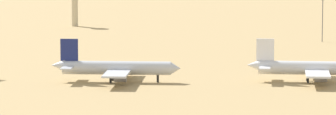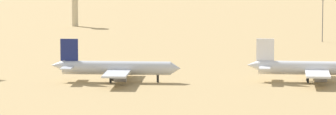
{
  "view_description": "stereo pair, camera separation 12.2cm",
  "coord_description": "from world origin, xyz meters",
  "px_view_note": "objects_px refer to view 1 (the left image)",
  "views": [
    {
      "loc": [
        29.38,
        -311.91,
        44.61
      ],
      "look_at": [
        15.39,
        9.16,
        6.0
      ],
      "focal_mm": 108.19,
      "sensor_mm": 36.0,
      "label": 1
    },
    {
      "loc": [
        29.5,
        -311.91,
        44.61
      ],
      "look_at": [
        15.39,
        9.16,
        6.0
      ],
      "focal_mm": 108.19,
      "sensor_mm": 36.0,
      "label": 2
    }
  ],
  "objects_px": {
    "parked_jet_navy_2": "(115,68)",
    "parked_jet_white_3": "(312,68)",
    "control_tower": "(75,1)",
    "light_pole_west": "(323,17)"
  },
  "relations": [
    {
      "from": "parked_jet_navy_2",
      "to": "parked_jet_white_3",
      "type": "distance_m",
      "value": 60.38
    },
    {
      "from": "parked_jet_navy_2",
      "to": "parked_jet_white_3",
      "type": "relative_size",
      "value": 1.0
    },
    {
      "from": "parked_jet_navy_2",
      "to": "control_tower",
      "type": "distance_m",
      "value": 196.99
    },
    {
      "from": "parked_jet_white_3",
      "to": "parked_jet_navy_2",
      "type": "bearing_deg",
      "value": -174.23
    },
    {
      "from": "control_tower",
      "to": "light_pole_west",
      "type": "relative_size",
      "value": 1.13
    },
    {
      "from": "parked_jet_navy_2",
      "to": "control_tower",
      "type": "height_order",
      "value": "control_tower"
    },
    {
      "from": "parked_jet_navy_2",
      "to": "control_tower",
      "type": "xyz_separation_m",
      "value": [
        -38.72,
        192.98,
        8.08
      ]
    },
    {
      "from": "parked_jet_white_3",
      "to": "light_pole_west",
      "type": "height_order",
      "value": "light_pole_west"
    },
    {
      "from": "light_pole_west",
      "to": "parked_jet_navy_2",
      "type": "bearing_deg",
      "value": -121.96
    },
    {
      "from": "parked_jet_navy_2",
      "to": "light_pole_west",
      "type": "distance_m",
      "value": 144.62
    }
  ]
}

